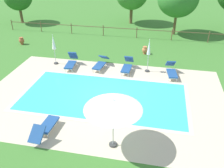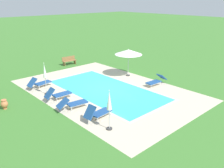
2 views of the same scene
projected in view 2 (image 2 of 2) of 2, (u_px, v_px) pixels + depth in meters
name	position (u px, v px, depth m)	size (l,w,h in m)	color
ground_plane	(106.00, 90.00, 18.36)	(160.00, 160.00, 0.00)	#3D752D
pool_deck_paving	(106.00, 90.00, 18.36)	(14.10, 9.27, 0.01)	beige
swimming_pool_water	(106.00, 90.00, 18.36)	(9.44, 4.61, 0.01)	#38C6D1
pool_coping_rim	(106.00, 90.00, 18.36)	(9.92, 5.09, 0.01)	beige
sun_lounger_north_near_steps	(73.00, 103.00, 15.15)	(0.86, 2.08, 0.81)	navy
sun_lounger_north_mid	(40.00, 83.00, 18.75)	(0.85, 2.01, 0.91)	navy
sun_lounger_north_far	(59.00, 94.00, 16.55)	(0.67, 1.93, 0.95)	navy
sun_lounger_north_end	(156.00, 81.00, 19.25)	(0.71, 2.03, 0.83)	navy
sun_lounger_south_near_corner	(98.00, 112.00, 13.86)	(0.76, 1.87, 1.01)	navy
patio_umbrella_open_foreground	(129.00, 52.00, 20.98)	(2.42, 2.42, 2.45)	#383838
patio_umbrella_closed_row_west	(45.00, 74.00, 17.00)	(0.32, 0.32, 2.38)	#383838
patio_umbrella_closed_row_mid_west	(109.00, 103.00, 12.34)	(0.32, 0.32, 2.28)	#383838
wooden_bench_lawn_side	(69.00, 60.00, 25.14)	(0.54, 1.52, 0.87)	olive
terracotta_urn_by_tree	(4.00, 104.00, 15.10)	(0.45, 0.45, 0.63)	#C67547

